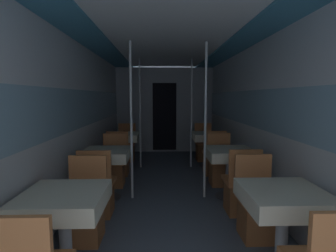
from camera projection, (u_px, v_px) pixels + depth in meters
The scene contains 24 objects.
wall_left at pixel (80, 120), 3.91m from camera, with size 0.05×8.19×2.27m.
wall_right at pixel (254, 119), 3.99m from camera, with size 0.05×8.19×2.27m.
ceiling_panel at pixel (168, 40), 3.82m from camera, with size 2.63×8.19×0.07m.
bulkhead_far at pixel (164, 110), 7.11m from camera, with size 2.58×0.09×2.27m.
dining_table_left_0 at pixel (64, 205), 2.13m from camera, with size 0.66×0.66×0.73m.
chair_left_far_0 at pixel (85, 214), 2.73m from camera, with size 0.40×0.40×0.87m.
dining_table_left_1 at pixel (106, 157), 3.83m from camera, with size 0.66×0.66×0.73m.
chair_left_near_1 at pixel (98, 194), 3.30m from camera, with size 0.40×0.40×0.87m.
chair_left_far_1 at pixel (114, 169), 4.42m from camera, with size 0.40×0.40×0.87m.
support_pole_left_1 at pixel (131, 122), 3.78m from camera, with size 0.04×0.04×2.27m.
dining_table_left_2 at pixel (123, 139), 5.52m from camera, with size 0.66×0.66×0.73m.
chair_left_near_2 at pixel (119, 161), 5.00m from camera, with size 0.40×0.40×0.87m.
chair_left_far_2 at pixel (127, 149), 6.12m from camera, with size 0.40×0.40×0.87m.
support_pole_left_2 at pixel (140, 114), 5.47m from camera, with size 0.04×0.04×2.27m.
dining_table_right_0 at pixel (283, 203), 2.19m from camera, with size 0.66×0.66×0.73m.
chair_right_far_0 at pixel (257, 212), 2.78m from camera, with size 0.40×0.40×0.87m.
dining_table_right_1 at pixel (229, 156), 3.88m from camera, with size 0.66×0.66×0.73m.
chair_right_near_1 at pixel (240, 192), 3.36m from camera, with size 0.40×0.40×0.87m.
chair_right_far_1 at pixel (220, 168), 4.48m from camera, with size 0.40×0.40×0.87m.
support_pole_right_1 at pixel (205, 122), 3.81m from camera, with size 0.04×0.04×2.27m.
dining_table_right_2 at pixel (208, 138), 5.57m from camera, with size 0.66×0.66×0.73m.
chair_right_near_2 at pixel (213, 160), 5.05m from camera, with size 0.40×0.40×0.87m.
chair_right_far_2 at pixel (204, 149), 6.17m from camera, with size 0.40×0.40×0.87m.
support_pole_right_2 at pixel (191, 114), 5.51m from camera, with size 0.04×0.04×2.27m.
Camera 1 is at (-0.12, -1.23, 1.50)m, focal length 28.00 mm.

